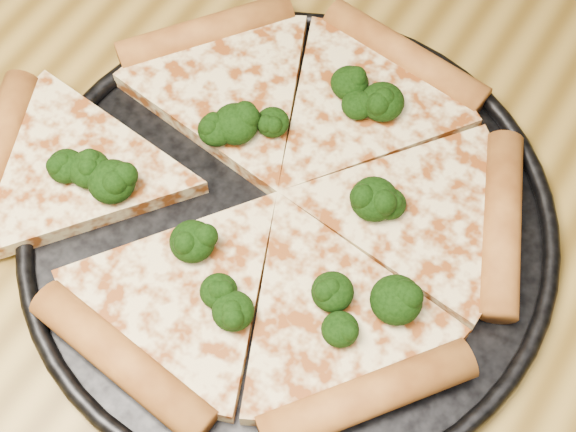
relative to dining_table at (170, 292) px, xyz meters
The scene contains 4 objects.
dining_table is the anchor object (origin of this frame).
pizza_pan 0.14m from the dining_table, 39.86° to the left, with size 0.40×0.40×0.02m.
pizza 0.14m from the dining_table, 53.73° to the left, with size 0.44×0.38×0.03m.
broccoli_florets 0.15m from the dining_table, 49.10° to the left, with size 0.29×0.24×0.03m.
Camera 1 is at (0.24, -0.19, 1.32)m, focal length 53.83 mm.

